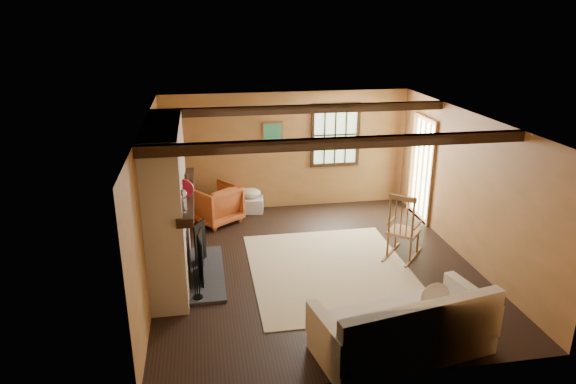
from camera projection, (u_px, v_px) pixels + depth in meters
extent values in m
plane|color=black|center=(315.00, 266.00, 8.30)|extent=(5.50, 5.50, 0.00)
cube|color=#AF683E|center=(287.00, 151.00, 10.46)|extent=(5.00, 0.02, 2.40)
cube|color=#AF683E|center=(375.00, 284.00, 5.34)|extent=(5.00, 0.02, 2.40)
cube|color=#AF683E|center=(150.00, 206.00, 7.50)|extent=(0.02, 5.50, 2.40)
cube|color=#AF683E|center=(467.00, 187.00, 8.30)|extent=(0.02, 5.50, 2.40)
cube|color=silver|center=(318.00, 119.00, 7.50)|extent=(5.00, 5.50, 0.02)
cube|color=black|center=(340.00, 143.00, 6.41)|extent=(5.00, 0.12, 0.14)
cube|color=black|center=(302.00, 109.00, 8.64)|extent=(5.00, 0.12, 0.14)
cube|color=black|center=(335.00, 135.00, 10.49)|extent=(1.02, 0.06, 1.32)
cube|color=#BADAA7|center=(335.00, 135.00, 10.52)|extent=(0.90, 0.01, 1.20)
cube|color=black|center=(335.00, 135.00, 10.50)|extent=(0.90, 0.03, 0.02)
cube|color=brown|center=(422.00, 169.00, 9.94)|extent=(0.06, 1.00, 2.06)
cube|color=#BADAA7|center=(423.00, 169.00, 9.95)|extent=(0.01, 0.80, 1.85)
cube|color=brown|center=(273.00, 133.00, 10.25)|extent=(0.42, 0.03, 0.42)
cube|color=#256F65|center=(273.00, 133.00, 10.24)|extent=(0.36, 0.01, 0.36)
cube|color=#97453A|center=(168.00, 205.00, 7.54)|extent=(0.50, 2.20, 2.40)
cube|color=black|center=(176.00, 250.00, 7.80)|extent=(0.38, 1.00, 0.85)
cube|color=#343439|center=(206.00, 273.00, 8.01)|extent=(0.55, 1.80, 0.05)
cube|color=black|center=(186.00, 194.00, 7.54)|extent=(0.22, 2.30, 0.12)
cube|color=black|center=(201.00, 262.00, 7.57)|extent=(0.07, 0.34, 0.68)
cube|color=black|center=(200.00, 252.00, 7.90)|extent=(0.08, 0.34, 0.68)
cube|color=black|center=(200.00, 242.00, 8.23)|extent=(0.18, 0.31, 0.68)
cylinder|color=black|center=(198.00, 297.00, 7.27)|extent=(0.15, 0.15, 0.02)
cylinder|color=black|center=(195.00, 280.00, 7.15)|extent=(0.01, 0.01, 0.60)
cylinder|color=black|center=(197.00, 279.00, 7.18)|extent=(0.01, 0.01, 0.60)
cylinder|color=black|center=(199.00, 278.00, 7.21)|extent=(0.01, 0.01, 0.60)
cylinder|color=silver|center=(184.00, 205.00, 6.67)|extent=(0.09, 0.09, 0.20)
sphere|color=silver|center=(183.00, 194.00, 6.62)|extent=(0.11, 0.11, 0.11)
cylinder|color=red|center=(184.00, 188.00, 7.18)|extent=(0.27, 0.10, 0.27)
cube|color=black|center=(185.00, 186.00, 7.53)|extent=(0.22, 0.14, 0.12)
cylinder|color=black|center=(186.00, 177.00, 7.97)|extent=(0.07, 0.07, 0.09)
cylinder|color=black|center=(186.00, 176.00, 8.02)|extent=(0.07, 0.07, 0.08)
cube|color=tan|center=(330.00, 270.00, 8.14)|extent=(2.50, 3.00, 0.01)
cube|color=tan|center=(404.00, 232.00, 8.50)|extent=(0.64, 0.64, 0.05)
cube|color=brown|center=(403.00, 198.00, 8.13)|extent=(0.37, 0.33, 0.08)
cylinder|color=brown|center=(418.00, 242.00, 8.63)|extent=(0.03, 0.03, 0.43)
cylinder|color=brown|center=(396.00, 237.00, 8.82)|extent=(0.03, 0.03, 0.43)
cylinder|color=brown|center=(410.00, 250.00, 8.32)|extent=(0.03, 0.03, 0.43)
cylinder|color=brown|center=(388.00, 245.00, 8.51)|extent=(0.03, 0.03, 0.43)
cylinder|color=brown|center=(413.00, 219.00, 8.14)|extent=(0.03, 0.03, 0.73)
cylinder|color=brown|center=(390.00, 214.00, 8.32)|extent=(0.03, 0.03, 0.73)
cylinder|color=brown|center=(407.00, 219.00, 8.19)|extent=(0.02, 0.02, 0.60)
cylinder|color=brown|center=(401.00, 218.00, 8.23)|extent=(0.02, 0.02, 0.60)
cylinder|color=brown|center=(395.00, 217.00, 8.28)|extent=(0.02, 0.02, 0.60)
cube|color=brown|center=(417.00, 225.00, 8.34)|extent=(0.29, 0.34, 0.03)
cube|color=brown|center=(392.00, 220.00, 8.55)|extent=(0.29, 0.34, 0.03)
cube|color=brown|center=(413.00, 257.00, 8.55)|extent=(0.56, 0.65, 0.03)
cube|color=brown|center=(391.00, 252.00, 8.73)|extent=(0.56, 0.65, 0.03)
cube|color=white|center=(402.00, 334.00, 6.16)|extent=(2.22, 1.32, 0.46)
cube|color=white|center=(423.00, 327.00, 5.70)|extent=(2.07, 0.55, 0.57)
cube|color=white|center=(327.00, 336.00, 5.76)|extent=(0.32, 0.95, 0.42)
cube|color=white|center=(471.00, 303.00, 6.42)|extent=(0.32, 0.95, 0.42)
ellipsoid|color=white|center=(435.00, 296.00, 6.31)|extent=(0.39, 0.20, 0.37)
cylinder|color=brown|center=(182.00, 216.00, 10.17)|extent=(0.39, 0.12, 0.12)
cylinder|color=brown|center=(189.00, 215.00, 10.19)|extent=(0.39, 0.12, 0.12)
cylinder|color=brown|center=(195.00, 215.00, 10.21)|extent=(0.39, 0.12, 0.12)
cylinder|color=brown|center=(182.00, 210.00, 10.14)|extent=(0.39, 0.12, 0.12)
cylinder|color=brown|center=(188.00, 210.00, 10.16)|extent=(0.39, 0.12, 0.12)
cylinder|color=brown|center=(195.00, 209.00, 10.18)|extent=(0.39, 0.12, 0.12)
cube|color=white|center=(251.00, 205.00, 10.50)|extent=(0.55, 0.45, 0.30)
ellipsoid|color=white|center=(251.00, 193.00, 10.41)|extent=(0.44, 0.37, 0.21)
imported|color=#BF6026|center=(216.00, 204.00, 9.90)|extent=(1.13, 1.13, 0.75)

